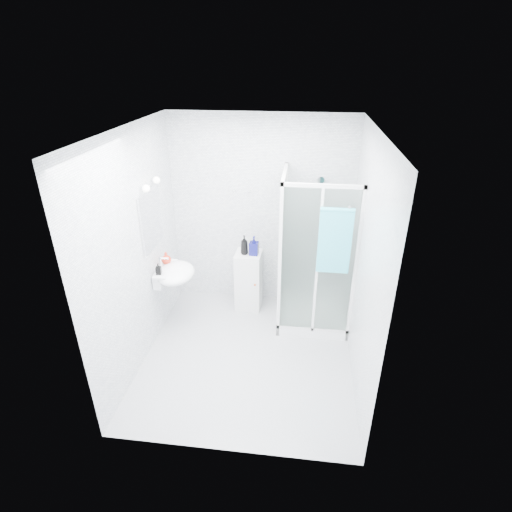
# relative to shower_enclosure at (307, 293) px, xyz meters

# --- Properties ---
(room) EXTENTS (2.40, 2.60, 2.60)m
(room) POSITION_rel_shower_enclosure_xyz_m (-0.67, -0.77, 0.85)
(room) COLOR white
(room) RESTS_ON ground
(shower_enclosure) EXTENTS (0.90, 0.95, 2.00)m
(shower_enclosure) POSITION_rel_shower_enclosure_xyz_m (0.00, 0.00, 0.00)
(shower_enclosure) COLOR white
(shower_enclosure) RESTS_ON ground
(wall_basin) EXTENTS (0.46, 0.56, 0.35)m
(wall_basin) POSITION_rel_shower_enclosure_xyz_m (-1.66, -0.32, 0.35)
(wall_basin) COLOR white
(wall_basin) RESTS_ON ground
(mirror) EXTENTS (0.02, 0.60, 0.70)m
(mirror) POSITION_rel_shower_enclosure_xyz_m (-1.85, -0.32, 1.05)
(mirror) COLOR white
(mirror) RESTS_ON room
(vanity_lights) EXTENTS (0.10, 0.40, 0.08)m
(vanity_lights) POSITION_rel_shower_enclosure_xyz_m (-1.80, -0.32, 1.47)
(vanity_lights) COLOR silver
(vanity_lights) RESTS_ON room
(wall_hooks) EXTENTS (0.23, 0.06, 0.03)m
(wall_hooks) POSITION_rel_shower_enclosure_xyz_m (-0.92, 0.49, 1.17)
(wall_hooks) COLOR silver
(wall_hooks) RESTS_ON room
(storage_cabinet) EXTENTS (0.35, 0.38, 0.84)m
(storage_cabinet) POSITION_rel_shower_enclosure_xyz_m (-0.81, 0.27, -0.03)
(storage_cabinet) COLOR silver
(storage_cabinet) RESTS_ON ground
(hand_towel) EXTENTS (0.36, 0.05, 0.77)m
(hand_towel) POSITION_rel_shower_enclosure_xyz_m (0.25, -0.40, 0.95)
(hand_towel) COLOR #34B0C7
(hand_towel) RESTS_ON shower_enclosure
(shampoo_bottle_a) EXTENTS (0.12, 0.12, 0.26)m
(shampoo_bottle_a) POSITION_rel_shower_enclosure_xyz_m (-0.86, 0.24, 0.52)
(shampoo_bottle_a) COLOR black
(shampoo_bottle_a) RESTS_ON storage_cabinet
(shampoo_bottle_b) EXTENTS (0.12, 0.13, 0.26)m
(shampoo_bottle_b) POSITION_rel_shower_enclosure_xyz_m (-0.73, 0.24, 0.52)
(shampoo_bottle_b) COLOR #0D0E52
(shampoo_bottle_b) RESTS_ON storage_cabinet
(soap_dispenser_orange) EXTENTS (0.16, 0.16, 0.16)m
(soap_dispenser_orange) POSITION_rel_shower_enclosure_xyz_m (-1.77, -0.20, 0.49)
(soap_dispenser_orange) COLOR red
(soap_dispenser_orange) RESTS_ON wall_basin
(soap_dispenser_black) EXTENTS (0.07, 0.07, 0.14)m
(soap_dispenser_black) POSITION_rel_shower_enclosure_xyz_m (-1.78, -0.47, 0.48)
(soap_dispenser_black) COLOR black
(soap_dispenser_black) RESTS_ON wall_basin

